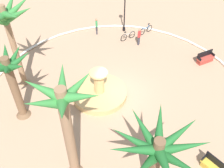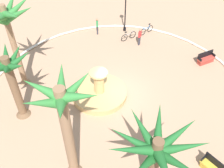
{
  "view_description": "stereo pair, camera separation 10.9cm",
  "coord_description": "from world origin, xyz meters",
  "px_view_note": "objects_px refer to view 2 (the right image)",
  "views": [
    {
      "loc": [
        -4.81,
        13.26,
        13.93
      ],
      "look_at": [
        0.34,
        0.22,
        1.0
      ],
      "focal_mm": 41.7,
      "sensor_mm": 36.0,
      "label": 1
    },
    {
      "loc": [
        -4.91,
        13.21,
        13.93
      ],
      "look_at": [
        0.34,
        0.22,
        1.0
      ],
      "focal_mm": 41.7,
      "sensor_mm": 36.0,
      "label": 2
    }
  ],
  "objects_px": {
    "person_cyclist_helmet": "(140,36)",
    "lamppost": "(125,8)",
    "palm_tree_far_side": "(6,21)",
    "bench_west": "(206,59)",
    "person_cyclist_photo": "(97,25)",
    "bicycle_red_frame": "(147,30)",
    "palm_tree_mid_plaza": "(10,74)",
    "fountain": "(99,92)",
    "palm_tree_near_fountain": "(65,117)",
    "bicycle_by_lamppost": "(129,36)",
    "palm_tree_by_curb": "(156,153)"
  },
  "relations": [
    {
      "from": "lamppost",
      "to": "person_cyclist_photo",
      "type": "relative_size",
      "value": 2.53
    },
    {
      "from": "bench_west",
      "to": "person_cyclist_helmet",
      "type": "xyz_separation_m",
      "value": [
        6.13,
        -0.46,
        0.59
      ]
    },
    {
      "from": "palm_tree_mid_plaza",
      "to": "palm_tree_far_side",
      "type": "distance_m",
      "value": 3.82
    },
    {
      "from": "fountain",
      "to": "bicycle_red_frame",
      "type": "relative_size",
      "value": 2.67
    },
    {
      "from": "fountain",
      "to": "palm_tree_near_fountain",
      "type": "bearing_deg",
      "value": 101.07
    },
    {
      "from": "fountain",
      "to": "person_cyclist_helmet",
      "type": "bearing_deg",
      "value": -95.28
    },
    {
      "from": "palm_tree_by_curb",
      "to": "palm_tree_mid_plaza",
      "type": "bearing_deg",
      "value": -11.53
    },
    {
      "from": "palm_tree_by_curb",
      "to": "lamppost",
      "type": "height_order",
      "value": "palm_tree_by_curb"
    },
    {
      "from": "palm_tree_far_side",
      "to": "bicycle_by_lamppost",
      "type": "bearing_deg",
      "value": -121.96
    },
    {
      "from": "fountain",
      "to": "palm_tree_by_curb",
      "type": "height_order",
      "value": "palm_tree_by_curb"
    },
    {
      "from": "bench_west",
      "to": "person_cyclist_photo",
      "type": "relative_size",
      "value": 0.92
    },
    {
      "from": "palm_tree_near_fountain",
      "to": "bench_west",
      "type": "height_order",
      "value": "palm_tree_near_fountain"
    },
    {
      "from": "palm_tree_by_curb",
      "to": "bench_west",
      "type": "xyz_separation_m",
      "value": [
        -1.37,
        -12.8,
        -3.28
      ]
    },
    {
      "from": "person_cyclist_helmet",
      "to": "bicycle_by_lamppost",
      "type": "bearing_deg",
      "value": -20.77
    },
    {
      "from": "person_cyclist_photo",
      "to": "bicycle_red_frame",
      "type": "bearing_deg",
      "value": -157.13
    },
    {
      "from": "bicycle_by_lamppost",
      "to": "bench_west",
      "type": "bearing_deg",
      "value": 172.82
    },
    {
      "from": "palm_tree_mid_plaza",
      "to": "bench_west",
      "type": "bearing_deg",
      "value": -135.44
    },
    {
      "from": "fountain",
      "to": "bicycle_by_lamppost",
      "type": "relative_size",
      "value": 2.83
    },
    {
      "from": "palm_tree_far_side",
      "to": "palm_tree_mid_plaza",
      "type": "bearing_deg",
      "value": 124.64
    },
    {
      "from": "palm_tree_by_curb",
      "to": "lamppost",
      "type": "relative_size",
      "value": 1.15
    },
    {
      "from": "bicycle_red_frame",
      "to": "palm_tree_mid_plaza",
      "type": "bearing_deg",
      "value": 69.87
    },
    {
      "from": "palm_tree_near_fountain",
      "to": "palm_tree_by_curb",
      "type": "height_order",
      "value": "palm_tree_near_fountain"
    },
    {
      "from": "fountain",
      "to": "bicycle_red_frame",
      "type": "xyz_separation_m",
      "value": [
        -0.77,
        -9.78,
        0.06
      ]
    },
    {
      "from": "palm_tree_mid_plaza",
      "to": "palm_tree_far_side",
      "type": "height_order",
      "value": "palm_tree_far_side"
    },
    {
      "from": "palm_tree_far_side",
      "to": "bench_west",
      "type": "distance_m",
      "value": 16.06
    },
    {
      "from": "palm_tree_far_side",
      "to": "lamppost",
      "type": "relative_size",
      "value": 1.63
    },
    {
      "from": "palm_tree_by_curb",
      "to": "person_cyclist_photo",
      "type": "distance_m",
      "value": 16.6
    },
    {
      "from": "bicycle_by_lamppost",
      "to": "person_cyclist_helmet",
      "type": "height_order",
      "value": "person_cyclist_helmet"
    },
    {
      "from": "bicycle_by_lamppost",
      "to": "person_cyclist_helmet",
      "type": "bearing_deg",
      "value": 159.23
    },
    {
      "from": "fountain",
      "to": "lamppost",
      "type": "distance_m",
      "value": 9.8
    },
    {
      "from": "person_cyclist_helmet",
      "to": "fountain",
      "type": "bearing_deg",
      "value": 84.72
    },
    {
      "from": "person_cyclist_helmet",
      "to": "person_cyclist_photo",
      "type": "distance_m",
      "value": 4.44
    },
    {
      "from": "person_cyclist_helmet",
      "to": "lamppost",
      "type": "bearing_deg",
      "value": -41.15
    },
    {
      "from": "palm_tree_near_fountain",
      "to": "bicycle_by_lamppost",
      "type": "relative_size",
      "value": 4.78
    },
    {
      "from": "fountain",
      "to": "palm_tree_far_side",
      "type": "height_order",
      "value": "palm_tree_far_side"
    },
    {
      "from": "bicycle_by_lamppost",
      "to": "person_cyclist_photo",
      "type": "xyz_separation_m",
      "value": [
        3.21,
        0.17,
        0.54
      ]
    },
    {
      "from": "fountain",
      "to": "person_cyclist_helmet",
      "type": "relative_size",
      "value": 2.47
    },
    {
      "from": "fountain",
      "to": "person_cyclist_photo",
      "type": "xyz_separation_m",
      "value": [
        3.73,
        -7.89,
        0.61
      ]
    },
    {
      "from": "fountain",
      "to": "bicycle_red_frame",
      "type": "distance_m",
      "value": 9.81
    },
    {
      "from": "bicycle_red_frame",
      "to": "person_cyclist_helmet",
      "type": "distance_m",
      "value": 2.26
    },
    {
      "from": "palm_tree_mid_plaza",
      "to": "palm_tree_far_side",
      "type": "bearing_deg",
      "value": -55.36
    },
    {
      "from": "lamppost",
      "to": "fountain",
      "type": "bearing_deg",
      "value": 98.59
    },
    {
      "from": "bench_west",
      "to": "palm_tree_by_curb",
      "type": "bearing_deg",
      "value": 83.88
    },
    {
      "from": "palm_tree_by_curb",
      "to": "person_cyclist_photo",
      "type": "height_order",
      "value": "palm_tree_by_curb"
    },
    {
      "from": "palm_tree_near_fountain",
      "to": "bicycle_by_lamppost",
      "type": "height_order",
      "value": "palm_tree_near_fountain"
    },
    {
      "from": "palm_tree_by_curb",
      "to": "bench_west",
      "type": "relative_size",
      "value": 3.16
    },
    {
      "from": "palm_tree_mid_plaza",
      "to": "bench_west",
      "type": "relative_size",
      "value": 3.41
    },
    {
      "from": "palm_tree_near_fountain",
      "to": "palm_tree_mid_plaza",
      "type": "bearing_deg",
      "value": -24.95
    },
    {
      "from": "fountain",
      "to": "palm_tree_far_side",
      "type": "relative_size",
      "value": 0.6
    },
    {
      "from": "bicycle_by_lamppost",
      "to": "person_cyclist_photo",
      "type": "height_order",
      "value": "person_cyclist_photo"
    }
  ]
}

